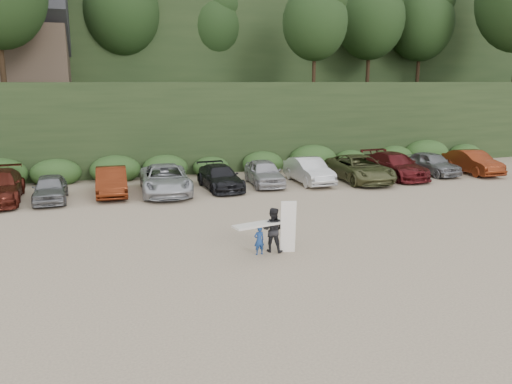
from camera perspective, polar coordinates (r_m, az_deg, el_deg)
name	(u,v)px	position (r m, az deg, el deg)	size (l,w,h in m)	color
ground	(273,241)	(19.43, 1.98, -5.63)	(120.00, 120.00, 0.00)	tan
hillside_backdrop	(154,29)	(53.91, -11.59, 17.79)	(90.00, 41.50, 28.00)	black
parked_cars	(200,177)	(28.38, -6.41, 1.70)	(39.74, 6.36, 1.60)	#A7A6AB
child_surfer	(259,233)	(17.73, 0.36, -4.74)	(2.00, 0.97, 1.16)	navy
adult_surfer	(274,229)	(18.04, 2.09, -4.30)	(1.27, 0.97, 1.94)	black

